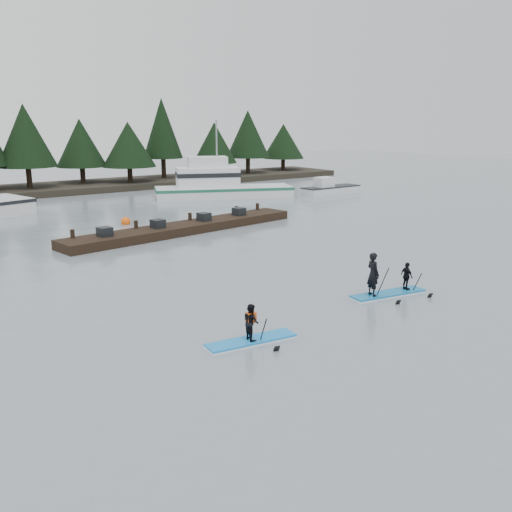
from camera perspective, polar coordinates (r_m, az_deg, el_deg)
ground at (r=20.48m, az=9.95°, el=-6.22°), size 160.00×160.00×0.00m
far_shore at (r=57.41m, az=-21.71°, el=6.11°), size 70.00×8.00×0.60m
treeline at (r=57.44m, az=-21.69°, el=5.82°), size 60.00×4.00×8.00m
fishing_boat_medium at (r=51.00m, az=-3.61°, el=6.45°), size 12.34×7.90×7.47m
skiff at (r=53.74m, az=7.50°, el=6.56°), size 5.96×1.85×0.69m
floating_dock at (r=35.48m, az=-7.09°, el=2.81°), size 16.35×4.43×0.54m
buoy_b at (r=38.94m, az=-12.89°, el=3.13°), size 0.62×0.62×0.62m
buoy_c at (r=50.19m, az=-1.81°, el=5.77°), size 0.50×0.50×0.50m
buoy_d at (r=37.47m, az=-6.30°, el=2.99°), size 0.49×0.49×0.49m
paddleboard_solo at (r=18.01m, az=-0.49°, el=-7.40°), size 3.03×1.21×1.78m
paddleboard_duo at (r=23.10m, az=12.81°, el=-2.41°), size 3.33×1.47×2.35m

